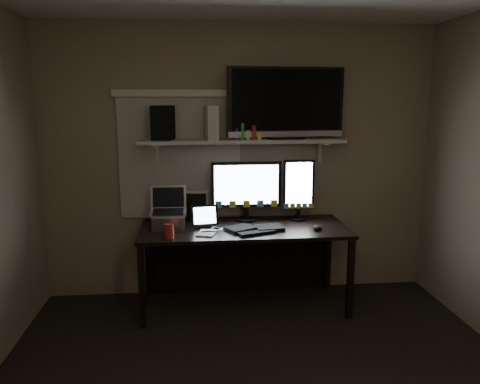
{
  "coord_description": "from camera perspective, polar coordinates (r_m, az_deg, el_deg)",
  "views": [
    {
      "loc": [
        -0.43,
        -2.49,
        1.82
      ],
      "look_at": [
        -0.05,
        1.25,
        1.08
      ],
      "focal_mm": 35.0,
      "sensor_mm": 36.0,
      "label": 1
    }
  ],
  "objects": [
    {
      "name": "cup",
      "position": [
        3.81,
        -8.64,
        -4.72
      ],
      "size": [
        0.08,
        0.08,
        0.12
      ],
      "primitive_type": "cylinder",
      "rotation": [
        0.0,
        0.0,
        -0.03
      ],
      "color": "maroon",
      "rests_on": "desk"
    },
    {
      "name": "tv",
      "position": [
        4.19,
        5.62,
        10.72
      ],
      "size": [
        1.05,
        0.28,
        0.62
      ],
      "primitive_type": "cube",
      "rotation": [
        0.0,
        0.0,
        0.09
      ],
      "color": "black",
      "rests_on": "wall_shelf"
    },
    {
      "name": "bottles",
      "position": [
        4.09,
        0.64,
        7.42
      ],
      "size": [
        0.23,
        0.12,
        0.15
      ],
      "primitive_type": null,
      "rotation": [
        0.0,
        0.0,
        0.33
      ],
      "color": "#A50F0C",
      "rests_on": "wall_shelf"
    },
    {
      "name": "file_sorter",
      "position": [
        4.31,
        -5.54,
        -1.68
      ],
      "size": [
        0.22,
        0.11,
        0.27
      ],
      "primitive_type": "cube",
      "rotation": [
        0.0,
        0.0,
        -0.08
      ],
      "color": "black",
      "rests_on": "desk"
    },
    {
      "name": "back_wall",
      "position": [
        4.35,
        -0.03,
        3.64
      ],
      "size": [
        3.6,
        0.0,
        3.6
      ],
      "primitive_type": "plane",
      "rotation": [
        1.57,
        0.0,
        0.0
      ],
      "color": "#766655",
      "rests_on": "floor"
    },
    {
      "name": "speaker",
      "position": [
        4.11,
        -9.37,
        8.32
      ],
      "size": [
        0.21,
        0.23,
        0.29
      ],
      "primitive_type": "cube",
      "rotation": [
        0.0,
        0.0,
        -0.26
      ],
      "color": "black",
      "rests_on": "wall_shelf"
    },
    {
      "name": "monitor_portrait",
      "position": [
        4.3,
        7.15,
        0.28
      ],
      "size": [
        0.28,
        0.06,
        0.57
      ],
      "primitive_type": "cube",
      "rotation": [
        0.0,
        0.0,
        -0.01
      ],
      "color": "black",
      "rests_on": "desk"
    },
    {
      "name": "laptop",
      "position": [
        4.06,
        -8.76,
        -2.03
      ],
      "size": [
        0.31,
        0.25,
        0.35
      ],
      "primitive_type": "cube",
      "rotation": [
        0.0,
        0.0,
        -0.01
      ],
      "color": "#ADADB1",
      "rests_on": "desk"
    },
    {
      "name": "notepad",
      "position": [
        3.9,
        -4.06,
        -5.02
      ],
      "size": [
        0.19,
        0.23,
        0.01
      ],
      "primitive_type": "cube",
      "rotation": [
        0.0,
        0.0,
        -0.28
      ],
      "color": "beige",
      "rests_on": "desk"
    },
    {
      "name": "keyboard",
      "position": [
        4.0,
        1.82,
        -4.44
      ],
      "size": [
        0.52,
        0.34,
        0.03
      ],
      "primitive_type": "cube",
      "rotation": [
        0.0,
        0.0,
        0.34
      ],
      "color": "black",
      "rests_on": "desk"
    },
    {
      "name": "mouse",
      "position": [
        4.06,
        9.37,
        -4.27
      ],
      "size": [
        0.1,
        0.12,
        0.04
      ],
      "primitive_type": "ellipsoid",
      "rotation": [
        0.0,
        0.0,
        -0.28
      ],
      "color": "black",
      "rests_on": "desk"
    },
    {
      "name": "tablet",
      "position": [
        4.06,
        -4.32,
        -3.0
      ],
      "size": [
        0.24,
        0.13,
        0.2
      ],
      "primitive_type": "cube",
      "rotation": [
        0.0,
        0.0,
        0.18
      ],
      "color": "black",
      "rests_on": "desk"
    },
    {
      "name": "desk",
      "position": [
        4.26,
        0.31,
        -6.15
      ],
      "size": [
        1.8,
        0.75,
        0.73
      ],
      "color": "black",
      "rests_on": "floor"
    },
    {
      "name": "monitor_landscape",
      "position": [
        4.25,
        0.77,
        0.17
      ],
      "size": [
        0.64,
        0.07,
        0.56
      ],
      "primitive_type": "cube",
      "rotation": [
        0.0,
        0.0,
        0.0
      ],
      "color": "black",
      "rests_on": "desk"
    },
    {
      "name": "sticky_notes",
      "position": [
        4.01,
        -3.25,
        -4.62
      ],
      "size": [
        0.35,
        0.27,
        0.0
      ],
      "primitive_type": null,
      "rotation": [
        0.0,
        0.0,
        -0.08
      ],
      "color": "gold",
      "rests_on": "desk"
    },
    {
      "name": "game_console",
      "position": [
        4.13,
        -3.48,
        8.43
      ],
      "size": [
        0.11,
        0.25,
        0.29
      ],
      "primitive_type": "cube",
      "rotation": [
        0.0,
        0.0,
        0.16
      ],
      "color": "beige",
      "rests_on": "wall_shelf"
    },
    {
      "name": "wall_shelf",
      "position": [
        4.16,
        0.21,
        6.26
      ],
      "size": [
        1.8,
        0.35,
        0.03
      ],
      "primitive_type": "cube",
      "color": "#ADAEA9",
      "rests_on": "back_wall"
    },
    {
      "name": "window_blinds",
      "position": [
        4.31,
        -7.32,
        4.14
      ],
      "size": [
        1.1,
        0.02,
        1.1
      ],
      "primitive_type": "cube",
      "color": "#B8B3A5",
      "rests_on": "back_wall"
    }
  ]
}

